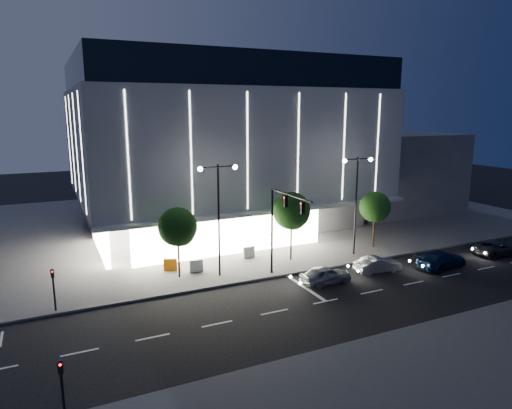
{
  "coord_description": "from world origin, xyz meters",
  "views": [
    {
      "loc": [
        -14.9,
        -26.19,
        13.02
      ],
      "look_at": [
        1.4,
        8.63,
        5.0
      ],
      "focal_mm": 32.0,
      "sensor_mm": 36.0,
      "label": 1
    }
  ],
  "objects": [
    {
      "name": "car_fourth",
      "position": [
        21.99,
        0.55,
        0.65
      ],
      "size": [
        4.82,
        2.46,
        1.3
      ],
      "primitive_type": "imported",
      "rotation": [
        0.0,
        0.0,
        1.51
      ],
      "color": "#313137",
      "rests_on": "ground"
    },
    {
      "name": "museum",
      "position": [
        2.98,
        22.31,
        9.27
      ],
      "size": [
        30.0,
        25.8,
        18.0
      ],
      "color": "#4C4C51",
      "rests_on": "ground"
    },
    {
      "name": "ped_signal_far",
      "position": [
        -15.0,
        4.5,
        1.89
      ],
      "size": [
        0.22,
        0.24,
        3.0
      ],
      "color": "black",
      "rests_on": "ground"
    },
    {
      "name": "street_lamp_west",
      "position": [
        -3.0,
        6.0,
        5.96
      ],
      "size": [
        3.16,
        0.36,
        9.0
      ],
      "color": "black",
      "rests_on": "ground"
    },
    {
      "name": "sidewalk_near",
      "position": [
        5.0,
        -12.0,
        0.07
      ],
      "size": [
        70.0,
        10.0,
        0.15
      ],
      "primitive_type": "cube",
      "color": "#474747",
      "rests_on": "ground"
    },
    {
      "name": "ground",
      "position": [
        0.0,
        0.0,
        0.0
      ],
      "size": [
        160.0,
        160.0,
        0.0
      ],
      "primitive_type": "plane",
      "color": "black",
      "rests_on": "ground"
    },
    {
      "name": "car_third",
      "position": [
        14.58,
        0.22,
        0.72
      ],
      "size": [
        5.17,
        2.65,
        1.44
      ],
      "primitive_type": "imported",
      "rotation": [
        0.0,
        0.0,
        1.7
      ],
      "color": "#132448",
      "rests_on": "ground"
    },
    {
      "name": "car_lead",
      "position": [
        3.8,
        1.25,
        0.7
      ],
      "size": [
        4.14,
        1.78,
        1.39
      ],
      "primitive_type": "imported",
      "rotation": [
        0.0,
        0.0,
        1.6
      ],
      "color": "gray",
      "rests_on": "ground"
    },
    {
      "name": "sidewalk_museum",
      "position": [
        5.0,
        24.0,
        0.07
      ],
      "size": [
        70.0,
        40.0,
        0.15
      ],
      "primitive_type": "cube",
      "color": "#474747",
      "rests_on": "ground"
    },
    {
      "name": "tree_mid",
      "position": [
        4.03,
        7.02,
        4.33
      ],
      "size": [
        3.25,
        3.25,
        6.15
      ],
      "color": "black",
      "rests_on": "ground"
    },
    {
      "name": "ped_signal_near",
      "position": [
        -15.0,
        -7.5,
        1.89
      ],
      "size": [
        0.22,
        0.24,
        3.0
      ],
      "color": "black",
      "rests_on": "ground"
    },
    {
      "name": "tree_left",
      "position": [
        -5.97,
        7.02,
        4.03
      ],
      "size": [
        3.02,
        3.02,
        5.72
      ],
      "color": "black",
      "rests_on": "ground"
    },
    {
      "name": "barrier_d",
      "position": [
        0.91,
        9.08,
        0.65
      ],
      "size": [
        1.12,
        0.37,
        1.0
      ],
      "primitive_type": "cube",
      "rotation": [
        0.0,
        0.0,
        0.11
      ],
      "color": "beige",
      "rests_on": "sidewalk_museum"
    },
    {
      "name": "car_second",
      "position": [
        9.07,
        1.58,
        0.65
      ],
      "size": [
        4.02,
        1.63,
        1.3
      ],
      "primitive_type": "imported",
      "rotation": [
        0.0,
        0.0,
        1.51
      ],
      "color": "#A0A2A8",
      "rests_on": "ground"
    },
    {
      "name": "street_lamp_east",
      "position": [
        10.0,
        6.0,
        5.96
      ],
      "size": [
        3.16,
        0.36,
        9.0
      ],
      "color": "black",
      "rests_on": "ground"
    },
    {
      "name": "barrier_b",
      "position": [
        -4.44,
        7.55,
        0.65
      ],
      "size": [
        1.12,
        0.38,
        1.0
      ],
      "primitive_type": "cube",
      "rotation": [
        0.0,
        0.0,
        -0.12
      ],
      "color": "silver",
      "rests_on": "sidewalk_museum"
    },
    {
      "name": "annex_building",
      "position": [
        26.0,
        24.0,
        5.0
      ],
      "size": [
        16.0,
        20.0,
        10.0
      ],
      "primitive_type": "cube",
      "color": "#4C4C51",
      "rests_on": "ground"
    },
    {
      "name": "tree_right",
      "position": [
        13.03,
        7.02,
        3.88
      ],
      "size": [
        2.91,
        2.91,
        5.51
      ],
      "color": "black",
      "rests_on": "ground"
    },
    {
      "name": "barrier_a",
      "position": [
        -6.25,
        8.77,
        0.65
      ],
      "size": [
        1.12,
        0.57,
        1.0
      ],
      "primitive_type": "cube",
      "rotation": [
        0.0,
        0.0,
        -0.3
      ],
      "color": "orange",
      "rests_on": "sidewalk_museum"
    },
    {
      "name": "traffic_mast",
      "position": [
        1.0,
        3.34,
        5.03
      ],
      "size": [
        0.33,
        5.89,
        7.07
      ],
      "color": "black",
      "rests_on": "ground"
    }
  ]
}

